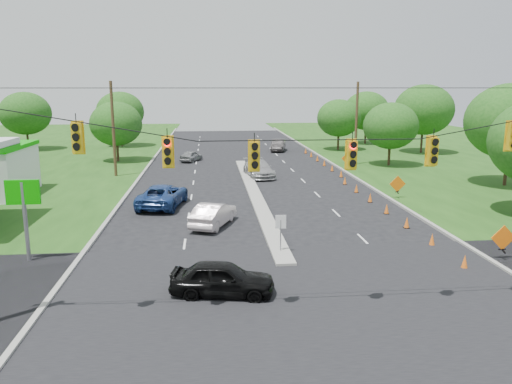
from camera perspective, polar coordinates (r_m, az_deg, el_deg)
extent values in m
plane|color=black|center=(20.47, 5.27, -12.46)|extent=(160.00, 160.00, 0.00)
cube|color=black|center=(20.47, 5.27, -12.46)|extent=(160.00, 14.00, 0.02)
cube|color=gray|center=(49.46, -12.96, 1.79)|extent=(0.25, 110.00, 0.16)
cube|color=gray|center=(50.91, 10.21, 2.19)|extent=(0.25, 110.00, 0.16)
cube|color=gray|center=(40.36, -0.24, -0.15)|extent=(1.00, 34.00, 0.18)
cylinder|color=gray|center=(25.70, 2.83, -5.15)|extent=(0.06, 0.06, 1.80)
cube|color=white|center=(25.47, 2.85, -3.42)|extent=(0.55, 0.04, 0.70)
cylinder|color=black|center=(17.73, 6.31, 7.21)|extent=(24.00, 0.04, 0.04)
cube|color=yellow|center=(17.93, -19.76, 5.84)|extent=(0.34, 0.24, 1.00)
cube|color=yellow|center=(17.50, -10.05, 4.49)|extent=(0.34, 0.24, 1.00)
cube|color=yellow|center=(17.54, -0.19, 4.11)|extent=(0.34, 0.24, 1.00)
cube|color=yellow|center=(18.19, 10.88, 4.18)|extent=(0.34, 0.24, 1.00)
cube|color=yellow|center=(19.24, 19.52, 4.38)|extent=(0.34, 0.24, 1.00)
cube|color=yellow|center=(20.63, 27.24, 5.68)|extent=(0.34, 0.24, 1.00)
cylinder|color=#422D1C|center=(49.27, -15.99, 6.88)|extent=(0.28, 0.28, 9.00)
cylinder|color=#422D1C|center=(55.82, 11.40, 7.64)|extent=(0.28, 0.28, 9.00)
cylinder|color=gray|center=(26.66, -24.83, -3.17)|extent=(0.20, 0.20, 4.00)
cube|color=#05A900|center=(26.34, -25.11, -0.02)|extent=(1.60, 0.15, 1.20)
cone|color=orange|center=(25.73, 22.74, -7.36)|extent=(0.32, 0.32, 0.70)
cone|color=orange|center=(28.69, 19.48, -5.15)|extent=(0.32, 0.32, 0.70)
cone|color=orange|center=(31.77, 16.85, -3.35)|extent=(0.32, 0.32, 0.70)
cone|color=orange|center=(34.92, 14.70, -1.86)|extent=(0.32, 0.32, 0.70)
cone|color=orange|center=(38.14, 12.92, -0.63)|extent=(0.32, 0.32, 0.70)
cone|color=orange|center=(41.40, 11.41, 0.42)|extent=(0.32, 0.32, 0.70)
cone|color=orange|center=(44.70, 10.12, 1.31)|extent=(0.32, 0.32, 0.70)
cone|color=orange|center=(48.17, 9.71, 2.08)|extent=(0.32, 0.32, 0.70)
cone|color=orange|center=(51.51, 8.70, 2.75)|extent=(0.32, 0.32, 0.70)
cone|color=orange|center=(54.87, 7.81, 3.33)|extent=(0.32, 0.32, 0.70)
cone|color=orange|center=(58.25, 7.03, 3.85)|extent=(0.32, 0.32, 0.70)
cone|color=orange|center=(61.64, 6.33, 4.31)|extent=(0.32, 0.32, 0.70)
cone|color=orange|center=(65.04, 5.70, 4.72)|extent=(0.32, 0.32, 0.70)
cube|color=black|center=(27.69, 26.30, -5.90)|extent=(0.06, 0.58, 0.26)
cube|color=black|center=(27.69, 26.30, -5.90)|extent=(0.06, 0.58, 0.26)
cube|color=orange|center=(27.53, 26.41, -4.70)|extent=(1.27, 0.05, 1.27)
cube|color=black|center=(39.84, 15.83, 0.05)|extent=(0.06, 0.58, 0.26)
cube|color=black|center=(39.84, 15.83, 0.05)|extent=(0.06, 0.58, 0.26)
cube|color=orange|center=(39.73, 15.87, 0.89)|extent=(1.27, 0.05, 1.27)
cube|color=black|center=(52.91, 10.39, 3.15)|extent=(0.06, 0.58, 0.26)
cube|color=black|center=(52.91, 10.39, 3.15)|extent=(0.06, 0.58, 0.26)
cube|color=orange|center=(52.83, 10.41, 3.80)|extent=(1.27, 0.05, 1.27)
cylinder|color=black|center=(74.74, -24.63, 5.47)|extent=(0.28, 0.28, 2.88)
ellipsoid|color=#194C14|center=(74.49, -24.87, 8.16)|extent=(6.72, 6.72, 5.76)
cylinder|color=black|center=(59.65, -15.54, 4.58)|extent=(0.28, 0.28, 2.52)
ellipsoid|color=#194C14|center=(59.36, -15.70, 7.52)|extent=(5.88, 5.88, 5.04)
cylinder|color=black|center=(74.67, -15.11, 6.13)|extent=(0.28, 0.28, 2.88)
ellipsoid|color=#194C14|center=(74.42, -15.26, 8.83)|extent=(6.72, 6.72, 5.76)
cylinder|color=black|center=(48.23, 26.68, 2.52)|extent=(0.28, 0.28, 3.24)
ellipsoid|color=#194C14|center=(47.83, 27.12, 7.20)|extent=(7.56, 7.56, 6.48)
cylinder|color=black|center=(56.31, 14.97, 4.19)|extent=(0.28, 0.28, 2.52)
ellipsoid|color=#194C14|center=(56.00, 15.14, 7.32)|extent=(5.88, 5.88, 5.04)
cylinder|color=black|center=(68.48, 18.40, 5.60)|extent=(0.28, 0.28, 3.24)
ellipsoid|color=#194C14|center=(68.20, 18.62, 8.91)|extent=(7.56, 7.56, 6.48)
cylinder|color=black|center=(77.32, 12.39, 6.45)|extent=(0.28, 0.28, 2.88)
ellipsoid|color=#194C14|center=(77.09, 12.50, 9.06)|extent=(6.72, 6.72, 5.76)
cylinder|color=black|center=(68.97, 9.38, 5.79)|extent=(0.28, 0.28, 2.52)
ellipsoid|color=#194C14|center=(68.72, 9.46, 8.34)|extent=(5.88, 5.88, 5.04)
imported|color=black|center=(20.81, -3.85, -9.84)|extent=(4.50, 2.41, 1.46)
imported|color=beige|center=(30.91, -4.90, -2.55)|extent=(3.09, 4.73, 1.47)
imported|color=navy|center=(36.41, -10.61, -0.37)|extent=(3.70, 6.23, 1.62)
imported|color=#959595|center=(47.57, 0.32, 2.68)|extent=(2.95, 5.74, 1.59)
imported|color=gray|center=(58.16, -7.41, 4.10)|extent=(2.89, 3.97, 1.26)
imported|color=#2A2727|center=(67.26, 2.56, 5.37)|extent=(2.68, 5.02, 1.57)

